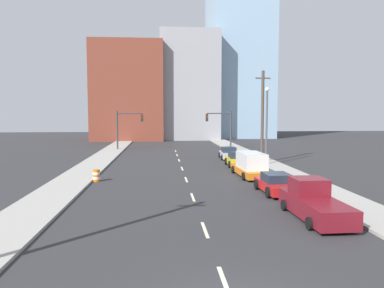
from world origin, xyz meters
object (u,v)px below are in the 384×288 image
box_truck_orange (251,165)px  sedan_yellow (237,160)px  traffic_signal_right (223,124)px  utility_pole_right_mid (262,116)px  traffic_barrel (96,176)px  street_lamp (267,120)px  pickup_truck_maroon (314,203)px  sedan_silver (229,153)px  sedan_red (276,184)px  traffic_signal_left (125,125)px

box_truck_orange → sedan_yellow: bearing=86.5°
traffic_signal_right → box_truck_orange: 24.35m
utility_pole_right_mid → traffic_barrel: size_ratio=10.48×
street_lamp → pickup_truck_maroon: size_ratio=1.42×
traffic_signal_right → traffic_barrel: size_ratio=6.08×
pickup_truck_maroon → street_lamp: bearing=80.6°
box_truck_orange → sedan_silver: bearing=85.9°
pickup_truck_maroon → sedan_red: (-0.09, 6.05, -0.17)m
box_truck_orange → sedan_yellow: (0.11, 6.27, -0.30)m
sedan_red → traffic_signal_right: bearing=86.1°
pickup_truck_maroon → sedan_yellow: bearing=89.7°
pickup_truck_maroon → utility_pole_right_mid: bearing=81.2°
sedan_silver → traffic_signal_right: bearing=86.7°
street_lamp → sedan_silver: (-2.86, 5.89, -4.06)m
sedan_yellow → traffic_signal_left: bearing=128.2°
traffic_signal_left → box_truck_orange: (12.93, -24.14, -2.75)m
traffic_signal_left → traffic_barrel: 25.63m
utility_pole_right_mid → sedan_silver: bearing=126.4°
box_truck_orange → sedan_yellow: box_truck_orange is taller
utility_pole_right_mid → sedan_red: bearing=-101.7°
traffic_signal_right → sedan_red: bearing=-92.8°
utility_pole_right_mid → sedan_silver: size_ratio=2.22×
traffic_signal_left → street_lamp: 23.79m
sedan_red → sedan_silver: 19.28m
traffic_barrel → pickup_truck_maroon: size_ratio=0.17×
utility_pole_right_mid → box_truck_orange: (-3.29, -8.61, -4.12)m
sedan_yellow → box_truck_orange: bearing=-89.0°
sedan_red → box_truck_orange: 6.71m
utility_pole_right_mid → traffic_signal_left: bearing=136.2°
box_truck_orange → sedan_yellow: size_ratio=1.40×
utility_pole_right_mid → street_lamp: 1.96m
sedan_yellow → pickup_truck_maroon: bearing=-87.6°
traffic_signal_right → sedan_yellow: size_ratio=1.35×
traffic_signal_left → sedan_red: traffic_signal_left is taller
pickup_truck_maroon → sedan_yellow: (-0.11, 19.02, -0.12)m
traffic_barrel → pickup_truck_maroon: 17.34m
traffic_barrel → box_truck_orange: box_truck_orange is taller
traffic_signal_left → traffic_barrel: traffic_signal_left is taller
pickup_truck_maroon → sedan_silver: (0.14, 25.33, -0.17)m
traffic_barrel → street_lamp: size_ratio=0.12×
box_truck_orange → sedan_silver: size_ratio=1.34×
traffic_signal_right → street_lamp: size_ratio=0.72×
traffic_signal_right → sedan_red: size_ratio=1.30×
traffic_barrel → street_lamp: bearing=26.5°
pickup_truck_maroon → box_truck_orange: box_truck_orange is taller
traffic_barrel → traffic_signal_right: bearing=60.5°
traffic_signal_right → utility_pole_right_mid: bearing=-83.9°
traffic_signal_left → street_lamp: bearing=-47.2°
utility_pole_right_mid → street_lamp: size_ratio=1.24×
traffic_signal_left → traffic_barrel: bearing=-89.7°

